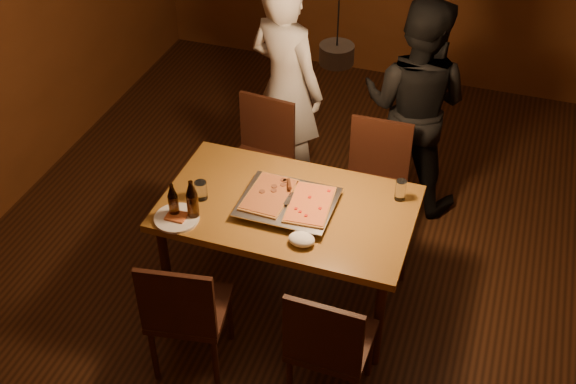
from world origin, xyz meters
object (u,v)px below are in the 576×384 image
(pizza_tray, at_px, (288,204))
(beer_bottle_b, at_px, (192,200))
(chair_far_right, at_px, (376,173))
(chair_near_left, at_px, (184,307))
(dining_table, at_px, (288,214))
(beer_bottle_a, at_px, (173,200))
(plate_slice, at_px, (177,218))
(chair_far_left, at_px, (261,148))
(chair_near_right, at_px, (328,339))
(diner_white, at_px, (286,88))
(pendant_lamp, at_px, (337,52))
(diner_dark, at_px, (415,105))

(pizza_tray, height_order, beer_bottle_b, beer_bottle_b)
(chair_far_right, xyz_separation_m, chair_near_left, (-0.71, -1.53, 0.00))
(dining_table, distance_m, beer_bottle_b, 0.60)
(pizza_tray, bearing_deg, chair_far_right, 61.52)
(beer_bottle_a, xyz_separation_m, beer_bottle_b, (0.11, 0.02, 0.02))
(beer_bottle_a, bearing_deg, plate_slice, -46.78)
(chair_far_left, xyz_separation_m, chair_near_right, (0.94, -1.52, 0.00))
(chair_near_right, height_order, diner_white, diner_white)
(chair_far_left, xyz_separation_m, beer_bottle_a, (-0.13, -1.09, 0.33))
(diner_white, height_order, pendant_lamp, pendant_lamp)
(dining_table, height_order, chair_near_left, chair_near_left)
(chair_near_left, bearing_deg, chair_far_right, 55.47)
(dining_table, bearing_deg, plate_slice, -150.11)
(chair_far_right, xyz_separation_m, diner_dark, (0.14, 0.50, 0.27))
(diner_white, bearing_deg, beer_bottle_a, 102.82)
(dining_table, bearing_deg, diner_dark, 67.91)
(chair_far_right, relative_size, pizza_tray, 0.88)
(chair_near_right, relative_size, plate_slice, 1.83)
(pizza_tray, distance_m, beer_bottle_b, 0.57)
(dining_table, height_order, plate_slice, plate_slice)
(chair_near_right, distance_m, diner_white, 2.09)
(chair_far_right, xyz_separation_m, pizza_tray, (-0.37, -0.78, 0.24))
(chair_far_right, bearing_deg, dining_table, 62.57)
(beer_bottle_b, xyz_separation_m, plate_slice, (-0.09, -0.05, -0.12))
(chair_near_left, xyz_separation_m, diner_white, (-0.06, 1.91, 0.30))
(beer_bottle_a, height_order, beer_bottle_b, beer_bottle_b)
(chair_far_right, height_order, pizza_tray, chair_far_right)
(beer_bottle_a, bearing_deg, beer_bottle_b, 12.00)
(chair_near_right, relative_size, diner_white, 0.29)
(beer_bottle_a, bearing_deg, chair_far_right, 47.67)
(plate_slice, relative_size, diner_white, 0.16)
(chair_far_left, xyz_separation_m, diner_dark, (0.98, 0.48, 0.27))
(chair_near_right, height_order, plate_slice, chair_near_right)
(chair_far_left, bearing_deg, diner_white, -94.80)
(chair_far_left, relative_size, diner_dark, 0.30)
(chair_far_left, relative_size, chair_near_left, 1.00)
(pendant_lamp, bearing_deg, diner_dark, 76.72)
(chair_near_right, relative_size, beer_bottle_b, 1.85)
(chair_near_right, height_order, pizza_tray, chair_near_right)
(pizza_tray, xyz_separation_m, beer_bottle_a, (-0.60, -0.28, 0.09))
(pizza_tray, distance_m, pendant_lamp, 1.02)
(chair_far_right, distance_m, beer_bottle_b, 1.39)
(chair_far_left, bearing_deg, beer_bottle_b, 94.61)
(chair_near_left, relative_size, pizza_tray, 0.88)
(dining_table, relative_size, plate_slice, 5.65)
(chair_far_left, bearing_deg, chair_far_right, -176.01)
(chair_far_left, xyz_separation_m, beer_bottle_b, (-0.02, -1.06, 0.34))
(plate_slice, bearing_deg, chair_far_right, 49.08)
(chair_far_right, bearing_deg, chair_far_left, -2.98)
(chair_near_left, distance_m, diner_dark, 2.22)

